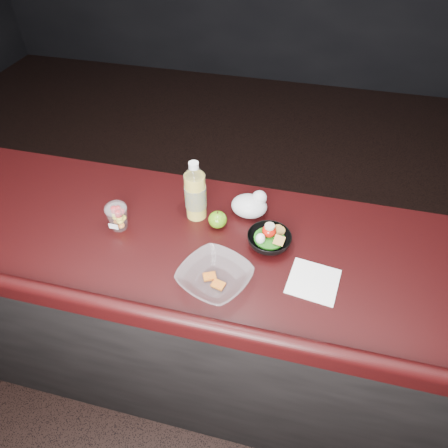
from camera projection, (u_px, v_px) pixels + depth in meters
The scene contains 10 objects.
ground at pixel (185, 424), 1.97m from camera, with size 8.00×8.00×0.00m, color black.
room_shell at pixel (113, 34), 0.70m from camera, with size 8.00×8.00×8.00m.
counter at pixel (197, 315), 1.82m from camera, with size 4.06×0.71×1.02m.
lemonade_bottle at pixel (195, 194), 1.49m from camera, with size 0.08×0.08×0.25m.
fruit_cup at pixel (117, 215), 1.47m from camera, with size 0.08×0.08×0.12m.
green_apple at pixel (218, 220), 1.49m from camera, with size 0.07×0.07×0.07m.
plastic_bag at pixel (251, 205), 1.53m from camera, with size 0.14×0.11×0.10m.
snack_bowl at pixel (269, 239), 1.42m from camera, with size 0.18×0.18×0.09m.
takeout_bowl at pixel (215, 277), 1.30m from camera, with size 0.30×0.30×0.06m.
paper_napkin at pixel (313, 281), 1.32m from camera, with size 0.16×0.16×0.00m, color white.
Camera 1 is at (0.36, -0.67, 2.08)m, focal length 32.00 mm.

